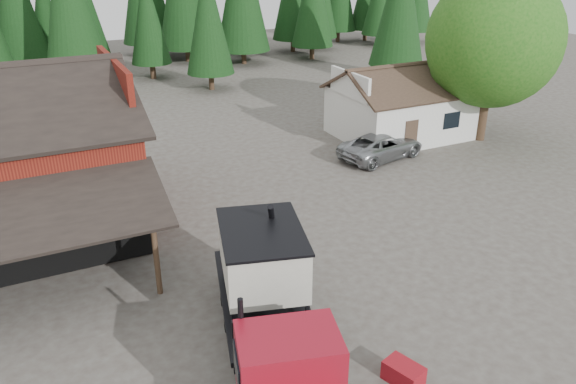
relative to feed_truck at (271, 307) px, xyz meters
name	(u,v)px	position (x,y,z in m)	size (l,w,h in m)	color
ground	(324,284)	(3.49, 2.97, -1.99)	(120.00, 120.00, 0.00)	#453E36
farmhouse	(402,110)	(16.48, 15.97, -0.33)	(8.60, 6.42, 4.65)	silver
deciduous_tree	(493,45)	(20.50, 12.95, 3.92)	(8.00, 8.00, 10.20)	#382619
conifer_backdrop	(114,69)	(3.49, 44.97, -1.99)	(76.00, 16.00, 16.00)	black
near_pine_b	(208,17)	(9.49, 32.97, 3.90)	(3.96, 3.96, 10.40)	#382619
near_pine_c	(400,0)	(25.49, 28.97, 4.90)	(4.84, 4.84, 12.40)	#382619
feed_truck	(271,307)	(0.00, 0.00, 0.00)	(4.89, 9.77, 4.26)	black
silver_car	(381,146)	(12.92, 12.97, -1.25)	(2.47, 5.36, 1.49)	#919598
equip_box	(403,373)	(3.04, -2.41, -1.69)	(0.70, 1.10, 0.60)	maroon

